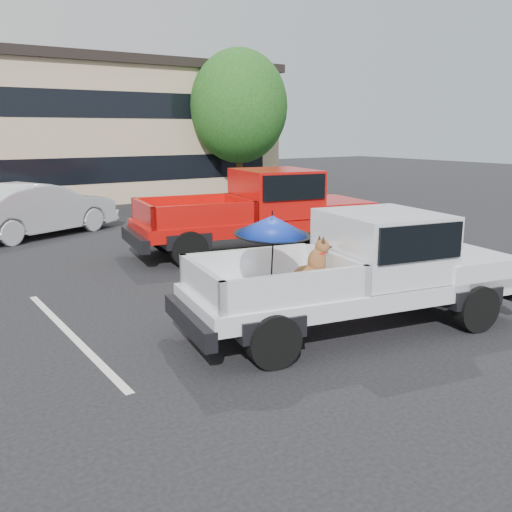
% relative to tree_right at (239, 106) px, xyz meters
% --- Properties ---
extents(ground, '(90.00, 90.00, 0.00)m').
position_rel_tree_right_xyz_m(ground, '(-9.00, -16.00, -4.21)').
color(ground, black).
rests_on(ground, ground).
extents(stripe_left, '(0.12, 5.00, 0.01)m').
position_rel_tree_right_xyz_m(stripe_left, '(-12.00, -14.00, -4.21)').
color(stripe_left, silver).
rests_on(stripe_left, ground).
extents(stripe_right, '(0.12, 5.00, 0.01)m').
position_rel_tree_right_xyz_m(stripe_right, '(-6.00, -14.00, -4.21)').
color(stripe_right, silver).
rests_on(stripe_right, ground).
extents(motel_building, '(20.40, 8.40, 6.30)m').
position_rel_tree_right_xyz_m(motel_building, '(-7.00, 4.99, -1.00)').
color(motel_building, tan).
rests_on(motel_building, ground).
extents(tree_right, '(4.46, 4.46, 6.78)m').
position_rel_tree_right_xyz_m(tree_right, '(0.00, 0.00, 0.00)').
color(tree_right, '#332114').
rests_on(tree_right, ground).
extents(tree_back, '(4.68, 4.68, 7.11)m').
position_rel_tree_right_xyz_m(tree_back, '(-3.00, 8.00, 0.20)').
color(tree_back, '#332114').
rests_on(tree_back, ground).
extents(silver_pickup, '(5.95, 2.93, 2.06)m').
position_rel_tree_right_xyz_m(silver_pickup, '(-7.78, -16.29, -3.16)').
color(silver_pickup, black).
rests_on(silver_pickup, ground).
extents(red_pickup, '(6.82, 3.32, 2.15)m').
position_rel_tree_right_xyz_m(red_pickup, '(-5.65, -10.42, -3.03)').
color(red_pickup, black).
rests_on(red_pickup, ground).
extents(silver_sedan, '(5.19, 3.47, 1.62)m').
position_rel_tree_right_xyz_m(silver_sedan, '(-10.21, -4.74, -3.40)').
color(silver_sedan, silver).
rests_on(silver_sedan, ground).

